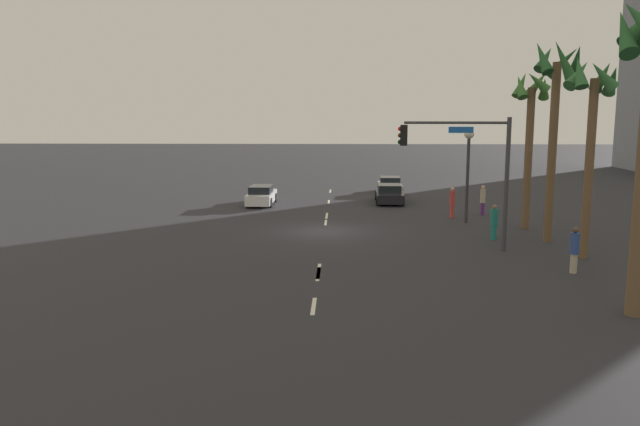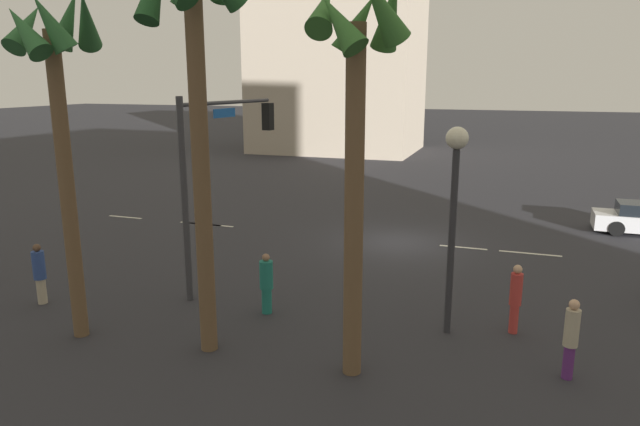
{
  "view_description": "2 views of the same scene",
  "coord_description": "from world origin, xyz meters",
  "px_view_note": "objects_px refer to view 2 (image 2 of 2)",
  "views": [
    {
      "loc": [
        32.57,
        0.85,
        6.04
      ],
      "look_at": [
        2.41,
        -0.16,
        1.35
      ],
      "focal_mm": 34.5,
      "sensor_mm": 36.0,
      "label": 1
    },
    {
      "loc": [
        -4.27,
        22.54,
        6.51
      ],
      "look_at": [
        3.24,
        0.51,
        1.09
      ],
      "focal_mm": 32.17,
      "sensor_mm": 36.0,
      "label": 2
    }
  ],
  "objects_px": {
    "pedestrian_3": "(571,337)",
    "palm_tree_0": "(357,93)",
    "pedestrian_2": "(40,272)",
    "pedestrian_0": "(266,282)",
    "palm_tree_2": "(193,49)",
    "streetlamp": "(454,189)",
    "building_2": "(339,52)",
    "pedestrian_1": "(516,297)",
    "palm_tree_3": "(58,82)",
    "traffic_signal": "(218,158)"
  },
  "relations": [
    {
      "from": "palm_tree_0",
      "to": "building_2",
      "type": "xyz_separation_m",
      "value": [
        12.71,
        -40.27,
        2.74
      ]
    },
    {
      "from": "pedestrian_3",
      "to": "palm_tree_0",
      "type": "relative_size",
      "value": 0.22
    },
    {
      "from": "pedestrian_1",
      "to": "palm_tree_3",
      "type": "distance_m",
      "value": 12.55
    },
    {
      "from": "pedestrian_1",
      "to": "pedestrian_3",
      "type": "xyz_separation_m",
      "value": [
        -1.17,
        2.1,
        -0.0
      ]
    },
    {
      "from": "pedestrian_3",
      "to": "palm_tree_0",
      "type": "bearing_deg",
      "value": 15.71
    },
    {
      "from": "palm_tree_0",
      "to": "palm_tree_2",
      "type": "height_order",
      "value": "palm_tree_2"
    },
    {
      "from": "pedestrian_1",
      "to": "traffic_signal",
      "type": "bearing_deg",
      "value": -6.06
    },
    {
      "from": "traffic_signal",
      "to": "pedestrian_0",
      "type": "xyz_separation_m",
      "value": [
        -2.39,
        1.85,
        -3.2
      ]
    },
    {
      "from": "streetlamp",
      "to": "building_2",
      "type": "relative_size",
      "value": 0.3
    },
    {
      "from": "pedestrian_2",
      "to": "building_2",
      "type": "bearing_deg",
      "value": -85.92
    },
    {
      "from": "pedestrian_0",
      "to": "palm_tree_3",
      "type": "xyz_separation_m",
      "value": [
        3.97,
        2.88,
        5.54
      ]
    },
    {
      "from": "palm_tree_2",
      "to": "building_2",
      "type": "relative_size",
      "value": 0.54
    },
    {
      "from": "streetlamp",
      "to": "palm_tree_2",
      "type": "distance_m",
      "value": 7.06
    },
    {
      "from": "streetlamp",
      "to": "palm_tree_2",
      "type": "bearing_deg",
      "value": 27.8
    },
    {
      "from": "pedestrian_2",
      "to": "pedestrian_0",
      "type": "bearing_deg",
      "value": -167.34
    },
    {
      "from": "pedestrian_3",
      "to": "palm_tree_0",
      "type": "height_order",
      "value": "palm_tree_0"
    },
    {
      "from": "traffic_signal",
      "to": "pedestrian_1",
      "type": "relative_size",
      "value": 3.24
    },
    {
      "from": "pedestrian_3",
      "to": "building_2",
      "type": "relative_size",
      "value": 0.1
    },
    {
      "from": "pedestrian_0",
      "to": "palm_tree_3",
      "type": "bearing_deg",
      "value": 35.99
    },
    {
      "from": "pedestrian_0",
      "to": "palm_tree_3",
      "type": "distance_m",
      "value": 7.4
    },
    {
      "from": "traffic_signal",
      "to": "pedestrian_3",
      "type": "bearing_deg",
      "value": 163.35
    },
    {
      "from": "palm_tree_0",
      "to": "pedestrian_2",
      "type": "bearing_deg",
      "value": -5.85
    },
    {
      "from": "pedestrian_0",
      "to": "palm_tree_2",
      "type": "height_order",
      "value": "palm_tree_2"
    },
    {
      "from": "pedestrian_1",
      "to": "building_2",
      "type": "distance_m",
      "value": 41.03
    },
    {
      "from": "palm_tree_0",
      "to": "building_2",
      "type": "bearing_deg",
      "value": -72.49
    },
    {
      "from": "traffic_signal",
      "to": "building_2",
      "type": "relative_size",
      "value": 0.34
    },
    {
      "from": "pedestrian_3",
      "to": "pedestrian_0",
      "type": "bearing_deg",
      "value": -8.79
    },
    {
      "from": "streetlamp",
      "to": "pedestrian_2",
      "type": "distance_m",
      "value": 12.16
    },
    {
      "from": "traffic_signal",
      "to": "pedestrian_2",
      "type": "bearing_deg",
      "value": 38.16
    },
    {
      "from": "pedestrian_3",
      "to": "palm_tree_2",
      "type": "relative_size",
      "value": 0.19
    },
    {
      "from": "pedestrian_1",
      "to": "palm_tree_2",
      "type": "distance_m",
      "value": 10.05
    },
    {
      "from": "pedestrian_0",
      "to": "palm_tree_0",
      "type": "xyz_separation_m",
      "value": [
        -3.26,
        2.51,
        5.33
      ]
    },
    {
      "from": "pedestrian_2",
      "to": "palm_tree_3",
      "type": "distance_m",
      "value": 6.27
    },
    {
      "from": "pedestrian_0",
      "to": "palm_tree_3",
      "type": "relative_size",
      "value": 0.2
    },
    {
      "from": "palm_tree_0",
      "to": "streetlamp",
      "type": "bearing_deg",
      "value": -121.63
    },
    {
      "from": "pedestrian_0",
      "to": "building_2",
      "type": "bearing_deg",
      "value": -75.96
    },
    {
      "from": "palm_tree_3",
      "to": "pedestrian_3",
      "type": "bearing_deg",
      "value": -171.97
    },
    {
      "from": "palm_tree_3",
      "to": "building_2",
      "type": "distance_m",
      "value": 41.09
    },
    {
      "from": "streetlamp",
      "to": "pedestrian_1",
      "type": "bearing_deg",
      "value": -162.41
    },
    {
      "from": "traffic_signal",
      "to": "pedestrian_0",
      "type": "height_order",
      "value": "traffic_signal"
    },
    {
      "from": "pedestrian_2",
      "to": "pedestrian_1",
      "type": "bearing_deg",
      "value": -169.88
    },
    {
      "from": "pedestrian_1",
      "to": "palm_tree_0",
      "type": "bearing_deg",
      "value": 44.76
    },
    {
      "from": "pedestrian_0",
      "to": "palm_tree_2",
      "type": "bearing_deg",
      "value": 79.4
    },
    {
      "from": "building_2",
      "to": "palm_tree_0",
      "type": "bearing_deg",
      "value": 107.26
    },
    {
      "from": "pedestrian_3",
      "to": "building_2",
      "type": "xyz_separation_m",
      "value": [
        17.3,
        -38.98,
        7.99
      ]
    },
    {
      "from": "palm_tree_0",
      "to": "palm_tree_3",
      "type": "bearing_deg",
      "value": 2.97
    },
    {
      "from": "pedestrian_3",
      "to": "palm_tree_3",
      "type": "height_order",
      "value": "palm_tree_3"
    },
    {
      "from": "pedestrian_0",
      "to": "palm_tree_2",
      "type": "relative_size",
      "value": 0.18
    },
    {
      "from": "streetlamp",
      "to": "pedestrian_1",
      "type": "height_order",
      "value": "streetlamp"
    },
    {
      "from": "palm_tree_0",
      "to": "building_2",
      "type": "height_order",
      "value": "building_2"
    }
  ]
}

